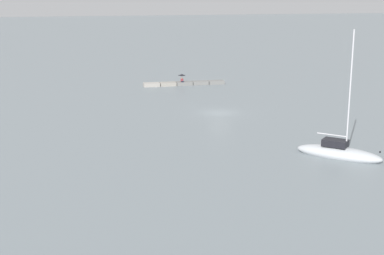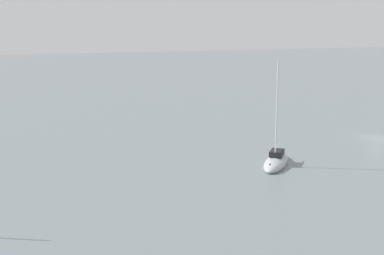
% 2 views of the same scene
% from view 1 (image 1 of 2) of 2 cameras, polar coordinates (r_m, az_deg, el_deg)
% --- Properties ---
extents(ground_plane, '(500.00, 500.00, 0.00)m').
position_cam_1_polar(ground_plane, '(69.01, 2.77, 1.49)').
color(ground_plane, slate).
extents(seawall_pier, '(12.91, 1.44, 0.55)m').
position_cam_1_polar(seawall_pier, '(88.82, -0.80, 4.50)').
color(seawall_pier, slate).
rests_on(seawall_pier, ground_plane).
extents(person_seated_maroon_left, '(0.41, 0.62, 0.73)m').
position_cam_1_polar(person_seated_maroon_left, '(88.46, -1.01, 4.80)').
color(person_seated_maroon_left, '#1E2333').
rests_on(person_seated_maroon_left, seawall_pier).
extents(umbrella_open_black, '(1.18, 1.18, 1.26)m').
position_cam_1_polar(umbrella_open_black, '(88.55, -1.05, 5.37)').
color(umbrella_open_black, black).
rests_on(umbrella_open_black, seawall_pier).
extents(sailboat_grey_mid, '(7.20, 7.06, 11.87)m').
position_cam_1_polar(sailboat_grey_mid, '(52.68, 14.65, -2.48)').
color(sailboat_grey_mid, '#ADB2B7').
rests_on(sailboat_grey_mid, ground_plane).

